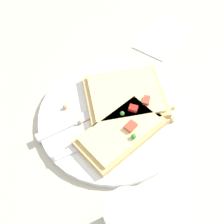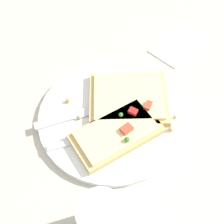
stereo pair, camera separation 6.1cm
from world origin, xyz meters
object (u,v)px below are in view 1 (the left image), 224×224
(fork, at_px, (113,130))
(napkin, at_px, (161,37))
(knife, at_px, (77,120))
(drinking_glass, at_px, (127,221))
(pizza_slice_corner, at_px, (121,132))
(plate, at_px, (112,117))
(pizza_slice_main, at_px, (125,96))

(fork, distance_m, napkin, 0.30)
(knife, height_order, napkin, knife)
(fork, distance_m, drinking_glass, 0.18)
(pizza_slice_corner, height_order, drinking_glass, drinking_glass)
(plate, height_order, knife, knife)
(plate, distance_m, napkin, 0.26)
(pizza_slice_main, relative_size, pizza_slice_corner, 1.12)
(pizza_slice_main, bearing_deg, drinking_glass, 77.58)
(plate, relative_size, pizza_slice_main, 1.44)
(fork, height_order, pizza_slice_main, pizza_slice_main)
(napkin, bearing_deg, pizza_slice_corner, 13.00)
(pizza_slice_main, height_order, drinking_glass, drinking_glass)
(pizza_slice_main, bearing_deg, knife, 18.14)
(plate, xyz_separation_m, napkin, (-0.26, -0.03, -0.00))
(fork, xyz_separation_m, pizza_slice_corner, (-0.00, 0.02, 0.01))
(plate, xyz_separation_m, knife, (0.05, -0.05, 0.01))
(knife, bearing_deg, fork, -47.93)
(plate, height_order, napkin, plate)
(drinking_glass, height_order, napkin, drinking_glass)
(pizza_slice_corner, bearing_deg, drinking_glass, -130.03)
(drinking_glass, bearing_deg, pizza_slice_main, -147.49)
(knife, distance_m, napkin, 0.31)
(fork, bearing_deg, plate, 66.51)
(plate, xyz_separation_m, pizza_slice_main, (-0.05, 0.00, 0.02))
(pizza_slice_corner, height_order, napkin, pizza_slice_corner)
(pizza_slice_corner, bearing_deg, knife, 117.53)
(fork, relative_size, knife, 1.08)
(fork, xyz_separation_m, knife, (0.02, -0.07, 0.00))
(plate, bearing_deg, knife, -45.13)
(drinking_glass, bearing_deg, knife, -122.46)
(knife, xyz_separation_m, napkin, (-0.31, 0.02, -0.01))
(fork, bearing_deg, pizza_slice_main, 45.49)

